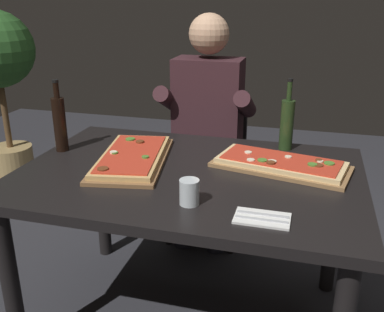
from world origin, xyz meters
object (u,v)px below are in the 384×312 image
pizza_rectangular_left (132,157)px  diner_chair (210,156)px  tumbler_near_camera (189,194)px  seated_diner (206,121)px  oil_bottle_amber (287,123)px  pizza_rectangular_front (281,164)px  dining_table (189,193)px  wine_bottle_dark (60,123)px

pizza_rectangular_left → diner_chair: diner_chair is taller
tumbler_near_camera → seated_diner: seated_diner is taller
diner_chair → oil_bottle_amber: bearing=-45.1°
pizza_rectangular_front → diner_chair: 0.90m
oil_bottle_amber → diner_chair: 0.76m
tumbler_near_camera → diner_chair: bearing=99.4°
tumbler_near_camera → diner_chair: (-0.19, 1.14, -0.29)m
oil_bottle_amber → seated_diner: 0.59m
pizza_rectangular_left → tumbler_near_camera: size_ratio=6.59×
dining_table → wine_bottle_dark: bearing=171.8°
pizza_rectangular_left → wine_bottle_dark: (-0.37, 0.05, 0.11)m
dining_table → pizza_rectangular_front: 0.40m
wine_bottle_dark → tumbler_near_camera: bearing=-27.5°
dining_table → pizza_rectangular_left: pizza_rectangular_left is taller
pizza_rectangular_front → tumbler_near_camera: bearing=-123.7°
pizza_rectangular_left → tumbler_near_camera: (0.35, -0.33, 0.02)m
pizza_rectangular_front → dining_table: bearing=-159.5°
dining_table → pizza_rectangular_front: (0.36, 0.13, 0.12)m
wine_bottle_dark → oil_bottle_amber: size_ratio=1.00×
pizza_rectangular_left → tumbler_near_camera: 0.48m
pizza_rectangular_front → tumbler_near_camera: size_ratio=6.58×
pizza_rectangular_left → wine_bottle_dark: size_ratio=1.81×
dining_table → pizza_rectangular_left: bearing=170.9°
oil_bottle_amber → pizza_rectangular_front: bearing=-89.9°
tumbler_near_camera → oil_bottle_amber: bearing=67.5°
pizza_rectangular_front → wine_bottle_dark: 1.01m
pizza_rectangular_front → pizza_rectangular_left: (-0.63, -0.09, -0.00)m
pizza_rectangular_left → diner_chair: size_ratio=0.69×
wine_bottle_dark → seated_diner: (0.53, 0.64, -0.13)m
wine_bottle_dark → diner_chair: 1.01m
seated_diner → pizza_rectangular_front: bearing=-52.1°
diner_chair → tumbler_near_camera: bearing=-80.6°
pizza_rectangular_front → diner_chair: bearing=123.0°
pizza_rectangular_front → tumbler_near_camera: (-0.28, -0.42, 0.02)m
pizza_rectangular_left → seated_diner: bearing=77.0°
pizza_rectangular_front → seated_diner: (-0.47, 0.60, -0.02)m
tumbler_near_camera → diner_chair: 1.19m
pizza_rectangular_left → seated_diner: (0.16, 0.69, -0.02)m
diner_chair → dining_table: bearing=-82.9°
wine_bottle_dark → tumbler_near_camera: (0.72, -0.37, -0.09)m
oil_bottle_amber → tumbler_near_camera: oil_bottle_amber is taller
dining_table → diner_chair: size_ratio=1.61×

